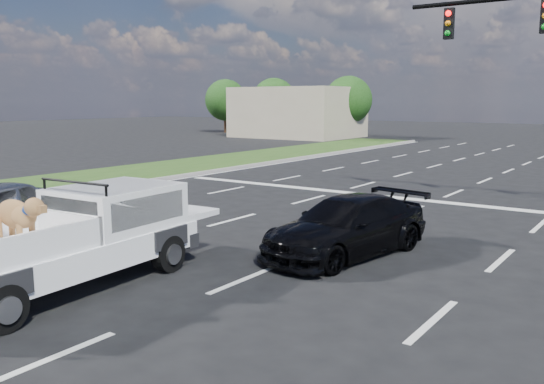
# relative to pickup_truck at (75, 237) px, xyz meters

# --- Properties ---
(ground) EXTENTS (160.00, 160.00, 0.00)m
(ground) POSITION_rel_pickup_truck_xyz_m (0.47, 1.93, -0.87)
(ground) COLOR black
(ground) RESTS_ON ground
(road_markings) EXTENTS (17.75, 60.00, 0.01)m
(road_markings) POSITION_rel_pickup_truck_xyz_m (0.47, 8.50, -0.86)
(road_markings) COLOR silver
(road_markings) RESTS_ON ground
(grass_median_left) EXTENTS (5.00, 60.00, 0.10)m
(grass_median_left) POSITION_rel_pickup_truck_xyz_m (-11.03, 7.93, -0.82)
(grass_median_left) COLOR #244415
(grass_median_left) RESTS_ON ground
(curb_left) EXTENTS (0.15, 60.00, 0.14)m
(curb_left) POSITION_rel_pickup_truck_xyz_m (-8.58, 7.93, -0.80)
(curb_left) COLOR gray
(curb_left) RESTS_ON ground
(building_left) EXTENTS (10.00, 8.00, 4.40)m
(building_left) POSITION_rel_pickup_truck_xyz_m (-19.53, 37.93, 1.33)
(building_left) COLOR #B6A88B
(building_left) RESTS_ON ground
(tree_far_a) EXTENTS (4.20, 4.20, 5.40)m
(tree_far_a) POSITION_rel_pickup_truck_xyz_m (-29.53, 39.93, 2.42)
(tree_far_a) COLOR #332114
(tree_far_a) RESTS_ON ground
(tree_far_b) EXTENTS (4.20, 4.20, 5.40)m
(tree_far_b) POSITION_rel_pickup_truck_xyz_m (-23.53, 39.93, 2.42)
(tree_far_b) COLOR #332114
(tree_far_b) RESTS_ON ground
(tree_far_c) EXTENTS (4.20, 4.20, 5.40)m
(tree_far_c) POSITION_rel_pickup_truck_xyz_m (-15.53, 39.93, 2.42)
(tree_far_c) COLOR #332114
(tree_far_c) RESTS_ON ground
(pickup_truck) EXTENTS (2.11, 5.04, 1.85)m
(pickup_truck) POSITION_rel_pickup_truck_xyz_m (0.00, 0.00, 0.00)
(pickup_truck) COLOR black
(pickup_truck) RESTS_ON ground
(black_coupe) EXTENTS (2.47, 4.45, 1.22)m
(black_coupe) POSITION_rel_pickup_truck_xyz_m (2.93, 4.52, -0.26)
(black_coupe) COLOR black
(black_coupe) RESTS_ON ground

